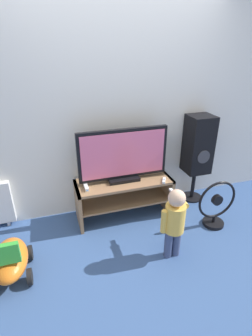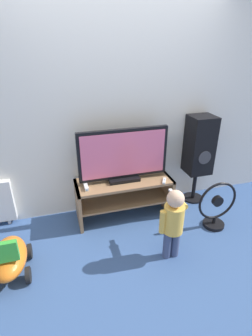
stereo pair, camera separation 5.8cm
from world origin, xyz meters
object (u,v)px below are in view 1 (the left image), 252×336
(ride_on_toy, at_px, (10,260))
(television, at_px, (123,156))
(remote_primary, at_px, (164,180))
(game_console, at_px, (86,187))
(floor_fan, at_px, (216,206))
(speaker_tower, at_px, (198,146))
(child, at_px, (174,218))

(ride_on_toy, bearing_deg, television, 25.58)
(remote_primary, distance_m, ride_on_toy, 1.80)
(game_console, bearing_deg, remote_primary, -7.32)
(floor_fan, bearing_deg, game_console, 161.93)
(game_console, height_order, speaker_tower, speaker_tower)
(television, height_order, ride_on_toy, television)
(game_console, xyz_separation_m, ride_on_toy, (-0.81, -0.55, -0.33))
(game_console, distance_m, ride_on_toy, 1.03)
(floor_fan, bearing_deg, television, 151.41)
(floor_fan, height_order, ride_on_toy, floor_fan)
(game_console, bearing_deg, floor_fan, -18.07)
(game_console, relative_size, speaker_tower, 0.15)
(game_console, distance_m, speaker_tower, 1.51)
(floor_fan, bearing_deg, child, -157.49)
(remote_primary, bearing_deg, floor_fan, -34.00)
(game_console, height_order, ride_on_toy, game_console)
(child, relative_size, speaker_tower, 0.66)
(remote_primary, relative_size, speaker_tower, 0.11)
(speaker_tower, xyz_separation_m, ride_on_toy, (-2.29, -0.69, -0.58))
(television, relative_size, child, 1.36)
(television, bearing_deg, child, -71.98)
(remote_primary, xyz_separation_m, floor_fan, (0.51, -0.35, -0.24))
(game_console, xyz_separation_m, floor_fan, (1.42, -0.46, -0.25))
(speaker_tower, height_order, floor_fan, speaker_tower)
(game_console, xyz_separation_m, remote_primary, (0.90, -0.12, -0.01))
(child, bearing_deg, game_console, 133.83)
(remote_primary, bearing_deg, ride_on_toy, -165.93)
(floor_fan, bearing_deg, speaker_tower, 84.10)
(game_console, bearing_deg, child, -46.17)
(child, distance_m, speaker_tower, 1.21)
(game_console, relative_size, floor_fan, 0.31)
(game_console, relative_size, child, 0.23)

